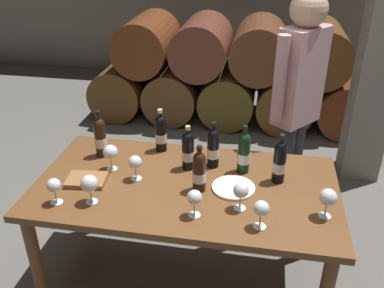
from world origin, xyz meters
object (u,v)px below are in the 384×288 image
Objects in this scene: wine_glass_4 at (135,163)px; serving_plate at (233,187)px; wine_bottle_0 at (188,150)px; sommelier_presenting at (298,95)px; wine_glass_0 at (261,209)px; wine_bottle_5 at (244,152)px; wine_glass_7 at (89,184)px; wine_glass_3 at (241,191)px; wine_glass_5 at (111,153)px; wine_glass_6 at (194,198)px; wine_glass_1 at (328,198)px; wine_bottle_6 at (161,133)px; wine_bottle_2 at (280,162)px; wine_bottle_1 at (199,171)px; wine_glass_2 at (54,186)px; wine_bottle_4 at (213,148)px; tasting_notebook at (87,180)px; dining_table at (186,197)px; wine_bottle_3 at (100,137)px.

serving_plate is at bearing 0.03° from wine_glass_4.
wine_bottle_0 is 0.87m from sommelier_presenting.
wine_bottle_0 reaches higher than wine_glass_0.
wine_glass_7 is at bearing -149.63° from wine_bottle_5.
wine_glass_3 is (0.34, -0.34, -0.01)m from wine_bottle_0.
wine_glass_5 is at bearing 91.21° from wine_glass_7.
wine_glass_6 is at bearing -116.93° from sommelier_presenting.
wine_glass_1 is 1.20m from wine_glass_7.
wine_bottle_2 is at bearing -17.70° from wine_bottle_6.
wine_glass_3 is 0.09× the size of sommelier_presenting.
wine_bottle_6 is (-0.31, 0.40, 0.00)m from wine_bottle_1.
wine_bottle_5 is 1.06m from wine_glass_2.
wine_bottle_4 is at bearing -21.21° from wine_bottle_6.
wine_glass_5 is at bearing 162.19° from wine_glass_3.
wine_glass_1 reaches higher than tasting_notebook.
wine_bottle_5 reaches higher than wine_glass_0.
wine_glass_4 is (-0.06, -0.35, -0.02)m from wine_bottle_6.
wine_glass_1 and wine_glass_5 have the same top height.
wine_glass_0 is 1.06m from wine_glass_2.
wine_bottle_2 is at bearing 13.60° from dining_table.
wine_glass_0 is (0.42, -0.30, 0.20)m from dining_table.
wine_bottle_4 is at bearing 39.56° from wine_glass_7.
sommelier_presenting is at bearing 43.19° from wine_glass_7.
wine_bottle_0 is 0.96× the size of wine_bottle_4.
wine_glass_6 is (0.10, -0.27, 0.20)m from dining_table.
wine_glass_4 is at bearing -179.97° from serving_plate.
wine_glass_5 is at bearing -166.11° from wine_bottle_4.
wine_glass_7 reaches higher than wine_glass_3.
sommelier_presenting is (-0.13, 0.91, 0.17)m from wine_glass_1.
wine_bottle_3 is at bearing 143.83° from wine_glass_6.
wine_glass_1 reaches higher than wine_glass_6.
wine_bottle_1 reaches higher than wine_glass_0.
wine_bottle_1 is at bearing 21.56° from wine_glass_7.
wine_glass_0 is at bearing -27.69° from wine_bottle_3.
wine_glass_7 is at bearing -136.81° from sommelier_presenting.
wine_bottle_6 is 0.17× the size of sommelier_presenting.
wine_bottle_0 is 0.56m from wine_bottle_3.
wine_glass_7 is at bearing -140.44° from wine_bottle_4.
wine_glass_7 is at bearing -122.53° from wine_glass_4.
wine_glass_0 is 0.97m from wine_glass_5.
wine_bottle_0 is 0.92× the size of wine_bottle_3.
wine_glass_2 is 0.98× the size of wine_glass_4.
wine_glass_5 reaches higher than wine_glass_3.
wine_glass_4 is at bearing 179.12° from dining_table.
wine_bottle_2 reaches higher than wine_bottle_6.
wine_glass_5 is at bearing 148.09° from wine_glass_6.
wine_glass_2 is 0.90× the size of wine_glass_7.
sommelier_presenting is at bearing 50.60° from dining_table.
wine_glass_1 is at bearing 5.45° from wine_glass_2.
wine_bottle_4 reaches higher than wine_glass_7.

